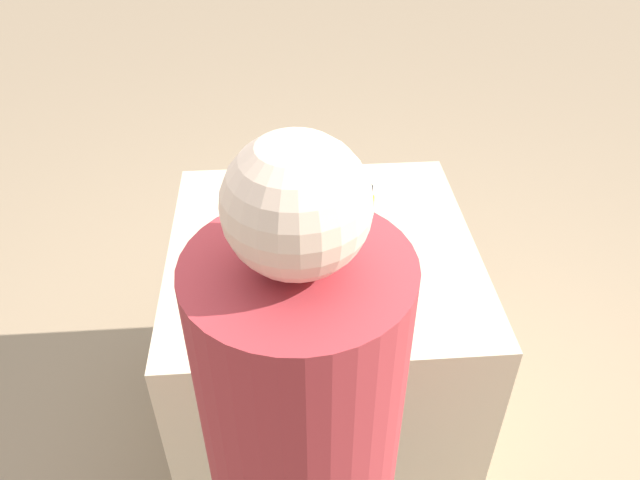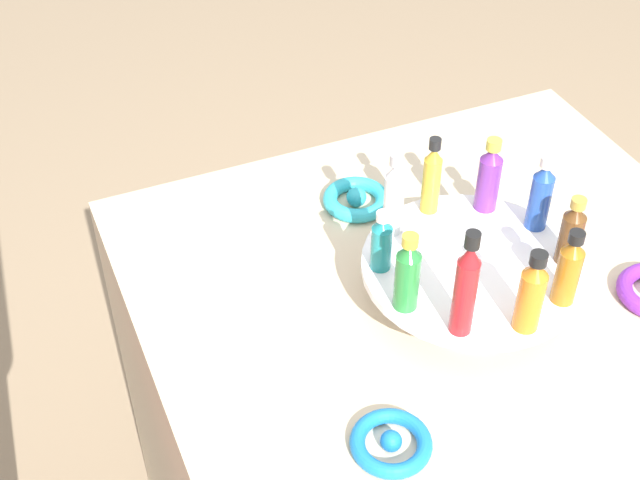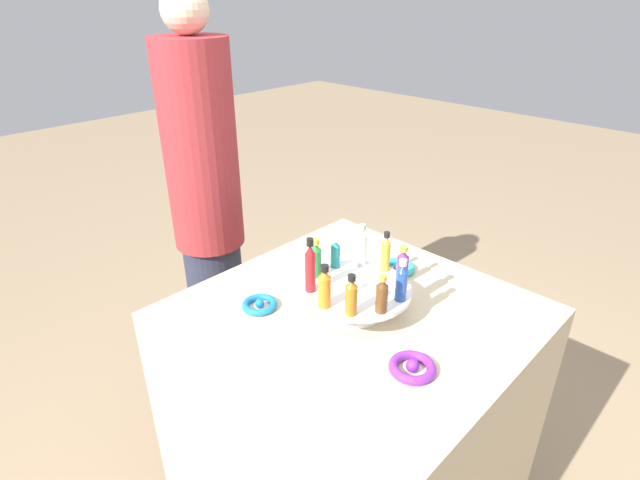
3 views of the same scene
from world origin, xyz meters
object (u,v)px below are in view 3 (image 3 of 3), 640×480
at_px(bottle_blue, 401,282).
at_px(ribbon_bow_purple, 412,367).
at_px(bottle_purple, 402,267).
at_px(ribbon_bow_teal, 398,267).
at_px(bottle_gold, 387,254).
at_px(bottle_orange, 323,287).
at_px(bottle_red, 310,267).
at_px(person_figure, 207,210).
at_px(bottle_amber, 351,296).
at_px(bottle_brown, 382,295).
at_px(bottle_teal, 335,253).
at_px(ribbon_bow_blue, 260,305).
at_px(display_stand, 356,295).
at_px(bottle_green, 316,259).
at_px(bottle_clear, 362,246).

relative_size(bottle_blue, ribbon_bow_purple, 1.05).
distance_m(bottle_purple, ribbon_bow_teal, 0.24).
distance_m(bottle_gold, ribbon_bow_purple, 0.35).
bearing_deg(bottle_orange, bottle_purple, 159.90).
distance_m(bottle_red, person_figure, 0.79).
relative_size(bottle_red, bottle_orange, 1.31).
relative_size(bottle_amber, bottle_purple, 0.96).
xyz_separation_m(bottle_brown, bottle_teal, (-0.08, -0.23, -0.01)).
xyz_separation_m(bottle_teal, person_figure, (-0.05, -0.72, -0.10)).
distance_m(bottle_blue, ribbon_bow_blue, 0.40).
bearing_deg(ribbon_bow_blue, display_stand, 130.19).
bearing_deg(bottle_green, ribbon_bow_blue, -31.44).
relative_size(display_stand, bottle_orange, 2.52).
xyz_separation_m(display_stand, bottle_amber, (0.10, 0.07, 0.07)).
bearing_deg(bottle_orange, bottle_green, -128.10).
xyz_separation_m(bottle_amber, person_figure, (-0.20, -0.90, -0.11)).
bearing_deg(person_figure, bottle_green, -3.67).
bearing_deg(bottle_amber, ribbon_bow_blue, -75.78).
distance_m(display_stand, bottle_purple, 0.14).
height_order(bottle_blue, bottle_teal, bottle_blue).
xyz_separation_m(bottle_green, person_figure, (-0.13, -0.72, -0.11)).
relative_size(ribbon_bow_purple, ribbon_bow_teal, 1.05).
distance_m(bottle_gold, bottle_clear, 0.08).
bearing_deg(bottle_gold, bottle_teal, -56.10).
height_order(bottle_gold, ribbon_bow_blue, bottle_gold).
relative_size(bottle_teal, ribbon_bow_blue, 0.93).
bearing_deg(bottle_blue, bottle_purple, -146.10).
height_order(bottle_brown, ribbon_bow_purple, bottle_brown).
height_order(bottle_amber, bottle_teal, bottle_amber).
height_order(ribbon_bow_teal, ribbon_bow_blue, ribbon_bow_teal).
distance_m(bottle_brown, bottle_gold, 0.20).
relative_size(bottle_amber, ribbon_bow_blue, 1.12).
bearing_deg(bottle_orange, bottle_amber, 105.90).
bearing_deg(ribbon_bow_teal, bottle_purple, 36.88).
xyz_separation_m(bottle_blue, bottle_green, (0.07, -0.24, -0.00)).
distance_m(bottle_amber, bottle_purple, 0.20).
height_order(bottle_amber, ribbon_bow_purple, bottle_amber).
distance_m(bottle_purple, bottle_clear, 0.14).
relative_size(bottle_orange, bottle_blue, 1.01).
bearing_deg(ribbon_bow_blue, bottle_amber, 104.22).
bearing_deg(ribbon_bow_purple, person_figure, -99.58).
bearing_deg(bottle_red, bottle_orange, 69.90).
relative_size(ribbon_bow_purple, person_figure, 0.07).
xyz_separation_m(bottle_orange, bottle_green, (-0.09, -0.11, -0.00)).
height_order(bottle_clear, person_figure, person_figure).
bearing_deg(bottle_green, bottle_clear, 159.90).
bearing_deg(ribbon_bow_purple, bottle_red, -88.74).
relative_size(display_stand, bottle_red, 1.93).
relative_size(bottle_brown, bottle_blue, 0.88).
xyz_separation_m(bottle_clear, person_figure, (0.01, -0.77, -0.12)).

